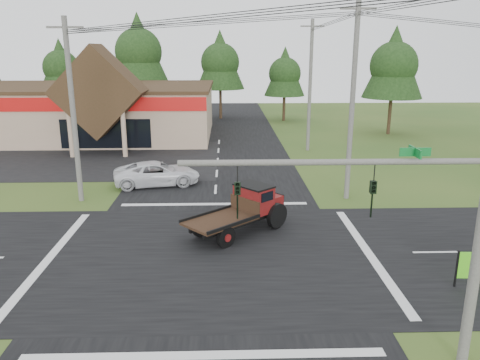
{
  "coord_description": "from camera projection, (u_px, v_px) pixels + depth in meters",
  "views": [
    {
      "loc": [
        0.73,
        -18.92,
        8.76
      ],
      "look_at": [
        1.42,
        4.43,
        2.2
      ],
      "focal_mm": 35.0,
      "sensor_mm": 36.0,
      "label": 1
    }
  ],
  "objects": [
    {
      "name": "utility_pole_n",
      "position": [
        310.0,
        85.0,
        40.41
      ],
      "size": [
        2.0,
        0.3,
        11.2
      ],
      "color": "#595651",
      "rests_on": "ground"
    },
    {
      "name": "parking_apron",
      "position": [
        48.0,
        159.0,
        38.44
      ],
      "size": [
        28.0,
        14.0,
        0.02
      ],
      "primitive_type": "cube",
      "color": "black",
      "rests_on": "ground"
    },
    {
      "name": "ground",
      "position": [
        211.0,
        255.0,
        20.56
      ],
      "size": [
        120.0,
        120.0,
        0.0
      ],
      "primitive_type": "plane",
      "color": "#2E4F1C",
      "rests_on": "ground"
    },
    {
      "name": "tree_row_e",
      "position": [
        285.0,
        72.0,
        57.65
      ],
      "size": [
        5.04,
        5.04,
        9.09
      ],
      "color": "#332316",
      "rests_on": "ground"
    },
    {
      "name": "road_ns",
      "position": [
        211.0,
        255.0,
        20.56
      ],
      "size": [
        12.0,
        120.0,
        0.02
      ],
      "primitive_type": "cube",
      "color": "black",
      "rests_on": "ground"
    },
    {
      "name": "traffic_signal_mast",
      "position": [
        420.0,
        220.0,
        12.31
      ],
      "size": [
        8.12,
        0.24,
        7.0
      ],
      "color": "#595651",
      "rests_on": "ground"
    },
    {
      "name": "antique_flatbed_truck",
      "position": [
        238.0,
        211.0,
        22.78
      ],
      "size": [
        5.48,
        5.23,
        2.3
      ],
      "primitive_type": null,
      "rotation": [
        0.0,
        0.0,
        -0.84
      ],
      "color": "#570E0C",
      "rests_on": "ground"
    },
    {
      "name": "tree_side_ne",
      "position": [
        394.0,
        63.0,
        47.95
      ],
      "size": [
        6.16,
        6.16,
        11.11
      ],
      "color": "#332316",
      "rests_on": "ground"
    },
    {
      "name": "tree_row_b",
      "position": [
        61.0,
        66.0,
        58.6
      ],
      "size": [
        5.6,
        5.6,
        10.1
      ],
      "color": "#332316",
      "rests_on": "ground"
    },
    {
      "name": "utility_pole_ne",
      "position": [
        352.0,
        101.0,
        26.89
      ],
      "size": [
        2.0,
        0.3,
        11.5
      ],
      "color": "#595651",
      "rests_on": "ground"
    },
    {
      "name": "cvs_building",
      "position": [
        66.0,
        110.0,
        47.82
      ],
      "size": [
        30.4,
        18.2,
        9.19
      ],
      "color": "tan",
      "rests_on": "ground"
    },
    {
      "name": "tree_row_c",
      "position": [
        138.0,
        49.0,
        57.38
      ],
      "size": [
        7.28,
        7.28,
        13.13
      ],
      "color": "#332316",
      "rests_on": "ground"
    },
    {
      "name": "tree_row_d",
      "position": [
        220.0,
        60.0,
        58.98
      ],
      "size": [
        6.16,
        6.16,
        11.11
      ],
      "color": "#332316",
      "rests_on": "ground"
    },
    {
      "name": "road_ew",
      "position": [
        211.0,
        255.0,
        20.56
      ],
      "size": [
        120.0,
        12.0,
        0.02
      ],
      "primitive_type": "cube",
      "color": "black",
      "rests_on": "ground"
    },
    {
      "name": "white_pickup",
      "position": [
        157.0,
        173.0,
        31.07
      ],
      "size": [
        6.02,
        3.67,
        1.56
      ],
      "primitive_type": "imported",
      "rotation": [
        0.0,
        0.0,
        1.77
      ],
      "color": "silver",
      "rests_on": "ground"
    },
    {
      "name": "utility_pole_nw",
      "position": [
        73.0,
        110.0,
        26.58
      ],
      "size": [
        2.0,
        0.3,
        10.5
      ],
      "color": "#595651",
      "rests_on": "ground"
    }
  ]
}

